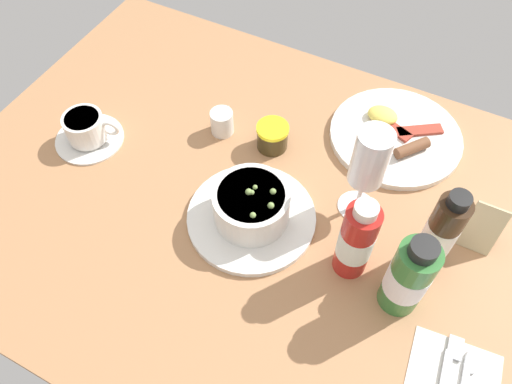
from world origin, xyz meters
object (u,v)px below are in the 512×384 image
object	(u,v)px
breakfast_plate	(395,135)
sauce_bottle_brown	(440,234)
wine_glass	(369,162)
coffee_cup	(87,130)
jam_jar	(272,137)
porridge_bowl	(251,208)
sauce_bottle_green	(408,277)
creamer_jug	(222,122)
sauce_bottle_red	(356,241)
menu_card	(485,223)

from	to	relation	value
breakfast_plate	sauce_bottle_brown	bearing A→B (deg)	-61.07
wine_glass	breakfast_plate	distance (cm)	22.46
coffee_cup	wine_glass	xyz separation A→B (cm)	(52.71, 9.11, 10.13)
coffee_cup	jam_jar	world-z (taller)	coffee_cup
porridge_bowl	sauce_bottle_green	bearing A→B (deg)	-5.59
coffee_cup	creamer_jug	size ratio (longest dim) A/B	2.37
jam_jar	sauce_bottle_red	size ratio (longest dim) A/B	0.36
coffee_cup	sauce_bottle_green	size ratio (longest dim) A/B	0.78
coffee_cup	sauce_bottle_green	bearing A→B (deg)	-4.08
sauce_bottle_brown	menu_card	distance (cm)	11.16
porridge_bowl	sauce_bottle_red	xyz separation A→B (cm)	(18.54, -0.53, 4.49)
coffee_cup	breakfast_plate	size ratio (longest dim) A/B	0.52
jam_jar	menu_card	world-z (taller)	menu_card
wine_glass	sauce_bottle_brown	world-z (taller)	wine_glass
porridge_bowl	menu_card	world-z (taller)	menu_card
porridge_bowl	sauce_bottle_green	distance (cm)	28.04
sauce_bottle_green	creamer_jug	bearing A→B (deg)	156.18
creamer_jug	sauce_bottle_red	xyz separation A→B (cm)	(33.39, -16.56, 5.37)
wine_glass	porridge_bowl	bearing A→B (deg)	-144.71
menu_card	coffee_cup	bearing A→B (deg)	-170.30
creamer_jug	sauce_bottle_red	world-z (taller)	sauce_bottle_red
coffee_cup	menu_card	bearing A→B (deg)	9.70
sauce_bottle_brown	breakfast_plate	bearing A→B (deg)	118.93
sauce_bottle_brown	sauce_bottle_red	xyz separation A→B (cm)	(-11.11, -6.75, -0.52)
porridge_bowl	wine_glass	size ratio (longest dim) A/B	1.18
wine_glass	sauce_bottle_red	size ratio (longest dim) A/B	1.11
porridge_bowl	menu_card	xyz separation A→B (cm)	(36.12, 14.44, 1.14)
creamer_jug	breakfast_plate	xyz separation A→B (cm)	(31.37, 13.94, -1.75)
porridge_bowl	creamer_jug	xyz separation A→B (cm)	(-14.85, 16.03, -0.87)
sauce_bottle_red	breakfast_plate	size ratio (longest dim) A/B	0.67
creamer_jug	sauce_bottle_red	bearing A→B (deg)	-26.38
sauce_bottle_brown	breakfast_plate	xyz separation A→B (cm)	(-13.12, 23.75, -7.64)
menu_card	breakfast_plate	bearing A→B (deg)	141.61
wine_glass	breakfast_plate	bearing A→B (deg)	87.15
sauce_bottle_green	sauce_bottle_red	world-z (taller)	sauce_bottle_red
jam_jar	porridge_bowl	bearing A→B (deg)	-75.84
coffee_cup	breakfast_plate	bearing A→B (deg)	27.60
sauce_bottle_brown	sauce_bottle_red	world-z (taller)	sauce_bottle_brown
sauce_bottle_green	breakfast_plate	world-z (taller)	sauce_bottle_green
creamer_jug	sauce_bottle_green	world-z (taller)	sauce_bottle_green
wine_glass	jam_jar	xyz separation A→B (cm)	(-19.87, 5.97, -10.21)
creamer_jug	wine_glass	distance (cm)	32.51
menu_card	porridge_bowl	bearing A→B (deg)	-158.21
coffee_cup	sauce_bottle_red	distance (cm)	55.97
coffee_cup	breakfast_plate	distance (cm)	60.57
sauce_bottle_red	menu_card	size ratio (longest dim) A/B	1.85
wine_glass	sauce_bottle_brown	distance (cm)	15.50
sauce_bottle_green	menu_card	world-z (taller)	sauce_bottle_green
sauce_bottle_green	menu_card	bearing A→B (deg)	63.49
porridge_bowl	creamer_jug	world-z (taller)	porridge_bowl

